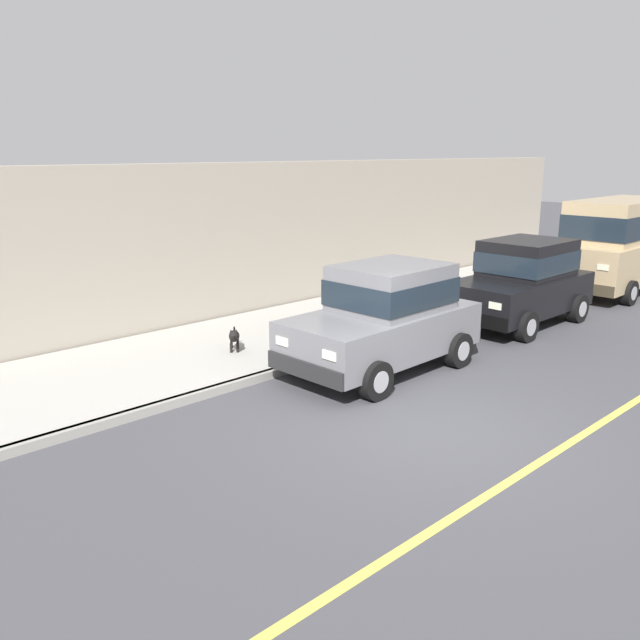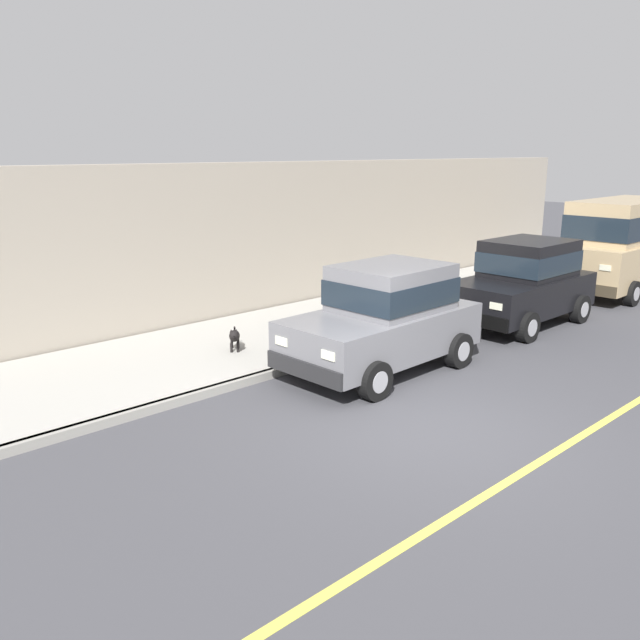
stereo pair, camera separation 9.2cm
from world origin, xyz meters
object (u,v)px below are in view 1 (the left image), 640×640
(car_grey_hatchback, at_px, (385,316))
(fire_hydrant, at_px, (385,313))
(car_black_hatchback, at_px, (522,281))
(car_tan_van, at_px, (620,241))
(dog_black, at_px, (234,337))

(car_grey_hatchback, height_order, fire_hydrant, car_grey_hatchback)
(car_black_hatchback, relative_size, fire_hydrant, 5.25)
(car_black_hatchback, height_order, car_tan_van, car_tan_van)
(dog_black, distance_m, fire_hydrant, 3.42)
(dog_black, bearing_deg, car_grey_hatchback, 33.54)
(car_grey_hatchback, bearing_deg, car_tan_van, 89.97)
(car_grey_hatchback, distance_m, fire_hydrant, 2.35)
(car_black_hatchback, distance_m, dog_black, 6.68)
(fire_hydrant, bearing_deg, dog_black, -104.55)
(dog_black, bearing_deg, car_black_hatchback, 69.33)
(car_tan_van, xyz_separation_m, fire_hydrant, (-1.50, -8.00, -0.92))
(car_tan_van, relative_size, fire_hydrant, 6.79)
(car_black_hatchback, height_order, dog_black, car_black_hatchback)
(car_grey_hatchback, height_order, dog_black, car_grey_hatchback)
(car_grey_hatchback, distance_m, car_tan_van, 9.75)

